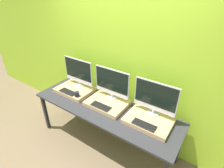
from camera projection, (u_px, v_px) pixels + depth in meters
ground_plane at (91, 158)px, 2.79m from camera, size 12.00×12.00×0.00m
wall_back at (120, 66)px, 2.72m from camera, size 8.00×0.04×2.60m
workbench at (104, 110)px, 2.70m from camera, size 2.36×0.74×0.77m
wooden_riser_left at (75, 90)px, 3.05m from camera, size 0.61×0.46×0.06m
monitor_left at (79, 72)px, 3.00m from camera, size 0.59×0.16×0.50m
keyboard_left at (68, 92)px, 2.92m from camera, size 0.32×0.13×0.01m
mug at (77, 94)px, 2.80m from camera, size 0.08×0.08×0.08m
wooden_riser_center at (107, 103)px, 2.71m from camera, size 0.61×0.46×0.06m
monitor_center at (112, 83)px, 2.66m from camera, size 0.59×0.16×0.50m
keyboard_center at (101, 106)px, 2.58m from camera, size 0.32×0.13×0.01m
wooden_riser_right at (149, 120)px, 2.37m from camera, size 0.61×0.46×0.06m
monitor_right at (155, 98)px, 2.31m from camera, size 0.59×0.16×0.50m
keyboard_right at (144, 125)px, 2.24m from camera, size 0.32×0.13×0.01m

